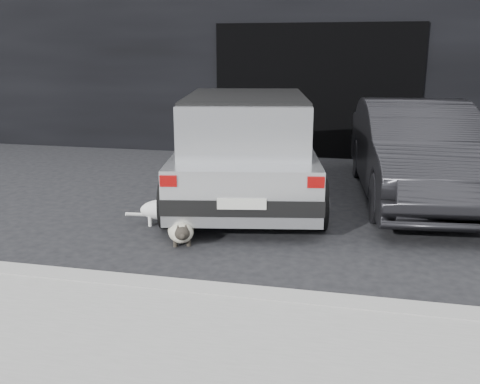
% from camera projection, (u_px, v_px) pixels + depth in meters
% --- Properties ---
extents(ground, '(80.00, 80.00, 0.00)m').
position_uv_depth(ground, '(214.00, 210.00, 7.25)').
color(ground, black).
rests_on(ground, ground).
extents(building_facade, '(34.00, 4.00, 5.00)m').
position_uv_depth(building_facade, '(325.00, 31.00, 12.05)').
color(building_facade, black).
rests_on(building_facade, ground).
extents(garage_opening, '(4.00, 0.10, 2.60)m').
position_uv_depth(garage_opening, '(316.00, 92.00, 10.46)').
color(garage_opening, black).
rests_on(garage_opening, ground).
extents(curb, '(18.00, 0.25, 0.12)m').
position_uv_depth(curb, '(247.00, 297.00, 4.57)').
color(curb, gray).
rests_on(curb, ground).
extents(sidewalk, '(18.00, 2.20, 0.11)m').
position_uv_depth(sidewalk, '(209.00, 380.00, 3.44)').
color(sidewalk, gray).
rests_on(sidewalk, ground).
extents(silver_hatchback, '(2.60, 4.35, 1.51)m').
position_uv_depth(silver_hatchback, '(246.00, 143.00, 7.62)').
color(silver_hatchback, silver).
rests_on(silver_hatchback, ground).
extents(second_car, '(1.90, 4.38, 1.40)m').
position_uv_depth(second_car, '(416.00, 151.00, 7.64)').
color(second_car, black).
rests_on(second_car, ground).
extents(cat_siamese, '(0.49, 0.80, 0.30)m').
position_uv_depth(cat_siamese, '(181.00, 231.00, 6.00)').
color(cat_siamese, beige).
rests_on(cat_siamese, ground).
extents(cat_white, '(0.82, 0.46, 0.41)m').
position_uv_depth(cat_white, '(167.00, 208.00, 6.64)').
color(cat_white, silver).
rests_on(cat_white, ground).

